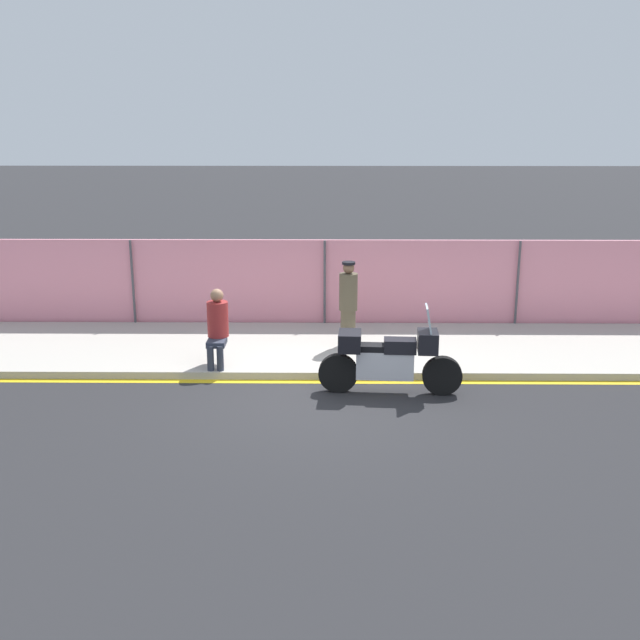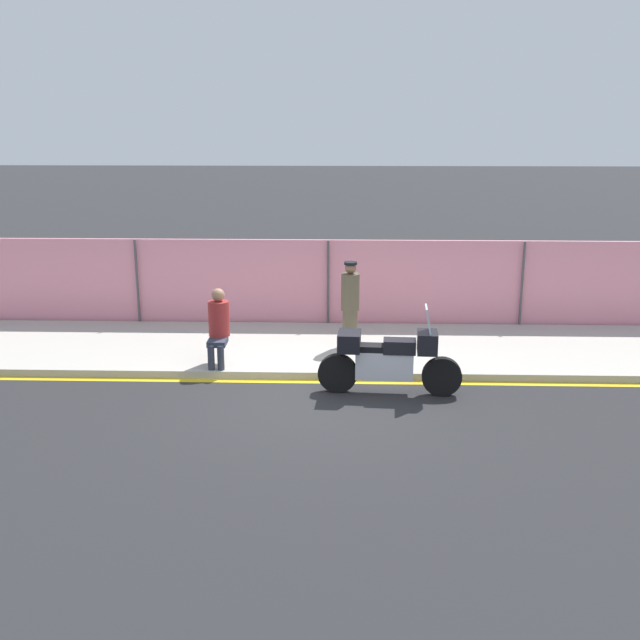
# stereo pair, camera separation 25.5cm
# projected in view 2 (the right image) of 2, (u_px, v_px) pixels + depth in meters

# --- Properties ---
(ground_plane) EXTENTS (120.00, 120.00, 0.00)m
(ground_plane) POSITION_uv_depth(u_px,v_px,m) (322.00, 398.00, 12.05)
(ground_plane) COLOR #262628
(sidewalk) EXTENTS (30.16, 3.26, 0.13)m
(sidewalk) POSITION_uv_depth(u_px,v_px,m) (326.00, 348.00, 14.44)
(sidewalk) COLOR #ADA89E
(sidewalk) RESTS_ON ground_plane
(curb_paint_stripe) EXTENTS (30.16, 0.18, 0.01)m
(curb_paint_stripe) POSITION_uv_depth(u_px,v_px,m) (324.00, 382.00, 12.80)
(curb_paint_stripe) COLOR gold
(curb_paint_stripe) RESTS_ON ground_plane
(storefront_fence) EXTENTS (28.65, 0.17, 1.90)m
(storefront_fence) POSITION_uv_depth(u_px,v_px,m) (328.00, 284.00, 15.86)
(storefront_fence) COLOR pink
(storefront_fence) RESTS_ON ground_plane
(motorcycle) EXTENTS (2.34, 0.59, 1.49)m
(motorcycle) POSITION_uv_depth(u_px,v_px,m) (388.00, 359.00, 12.11)
(motorcycle) COLOR black
(motorcycle) RESTS_ON ground_plane
(officer_standing) EXTENTS (0.35, 0.35, 1.63)m
(officer_standing) POSITION_uv_depth(u_px,v_px,m) (350.00, 303.00, 14.17)
(officer_standing) COLOR brown
(officer_standing) RESTS_ON sidewalk
(person_seated_on_curb) EXTENTS (0.37, 0.69, 1.35)m
(person_seated_on_curb) POSITION_uv_depth(u_px,v_px,m) (218.00, 323.00, 13.17)
(person_seated_on_curb) COLOR #2D3342
(person_seated_on_curb) RESTS_ON sidewalk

